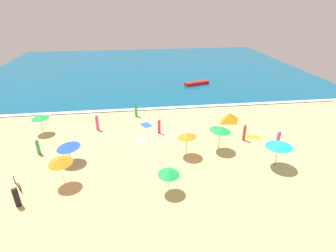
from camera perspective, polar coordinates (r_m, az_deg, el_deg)
name	(u,v)px	position (r m, az deg, el deg)	size (l,w,h in m)	color
ground_plane	(163,131)	(28.38, -1.08, -1.07)	(60.00, 60.00, 0.00)	#D8B775
ocean_water	(147,68)	(54.75, -4.46, 12.20)	(60.00, 44.00, 0.10)	#0F567A
wave_breaker_foam	(157,108)	(34.05, -2.28, 3.83)	(57.00, 0.70, 0.01)	white
beach_umbrella_0	(40,117)	(30.08, -25.80, 1.84)	(2.49, 2.49, 2.19)	#4C3823
beach_umbrella_1	(60,161)	(21.03, -22.16, -6.88)	(2.30, 2.32, 2.44)	silver
beach_umbrella_2	(279,145)	(23.46, 22.68, -3.74)	(2.76, 2.75, 2.27)	#4C3823
beach_umbrella_3	(68,145)	(23.85, -20.70, -3.86)	(2.73, 2.72, 2.04)	#4C3823
beach_umbrella_4	(220,129)	(24.39, 11.15, -0.71)	(2.48, 2.47, 2.38)	#4C3823
beach_umbrella_5	(187,135)	(23.20, 4.02, -2.00)	(2.48, 2.48, 2.29)	#4C3823
beach_umbrella_6	(169,172)	(19.00, 0.15, -9.92)	(1.70, 1.73, 1.97)	silver
beach_tent	(230,117)	(31.21, 13.05, 1.85)	(2.79, 2.56, 1.02)	orange
parked_bicycle	(17,183)	(23.09, -29.63, -10.66)	(1.11, 1.51, 0.76)	black
beachgoer_0	(278,140)	(26.75, 22.51, -2.81)	(0.42, 0.42, 1.88)	#D84CA5
beachgoer_1	(244,132)	(27.23, 16.07, -1.25)	(0.40, 0.40, 1.80)	red
beachgoer_2	(136,110)	(31.78, -6.87, 3.46)	(0.43, 0.43, 1.79)	green
beachgoer_3	(38,147)	(26.64, -26.12, -4.04)	(0.43, 0.43, 1.56)	green
beachgoer_4	(16,197)	(21.11, -29.75, -13.06)	(0.53, 0.53, 1.61)	black
beachgoer_5	(159,126)	(27.59, -1.92, -0.02)	(0.39, 0.39, 1.69)	red
beachgoer_6	(97,123)	(29.22, -14.96, 0.71)	(0.42, 0.42, 1.80)	#D84CA5
beach_towel_0	(140,141)	(26.59, -6.02, -3.17)	(1.20, 1.08, 0.01)	white
beach_towel_1	(146,125)	(29.78, -4.69, 0.21)	(1.49, 1.65, 0.01)	blue
beach_towel_2	(254,137)	(28.50, 17.93, -2.28)	(1.55, 1.21, 0.01)	orange
small_boat_0	(197,83)	(43.91, 6.15, 9.12)	(4.20, 2.21, 0.50)	red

